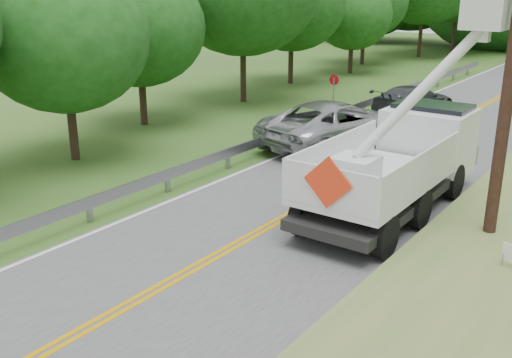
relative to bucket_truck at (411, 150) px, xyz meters
The scene contains 7 objects.
ground 10.78m from the bucket_truck, 102.40° to the right, with size 140.00×140.00×0.00m, color #2F541E.
road 4.56m from the bucket_truck, 122.47° to the left, with size 7.20×96.00×0.03m.
guardrail 7.82m from the bucket_truck, 144.48° to the left, with size 0.18×48.00×0.77m.
bucket_truck is the anchor object (origin of this frame).
suv_silver 6.42m from the bucket_truck, 138.14° to the left, with size 3.03×6.56×1.82m, color #A7A9AE.
suv_darkgrey 12.69m from the bucket_truck, 110.90° to the left, with size 1.97×4.84×1.40m, color #36393D.
stop_sign_permanent 10.03m from the bucket_truck, 131.36° to the left, with size 0.49×0.06×2.31m.
Camera 1 is at (8.18, -5.32, 6.18)m, focal length 41.30 mm.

